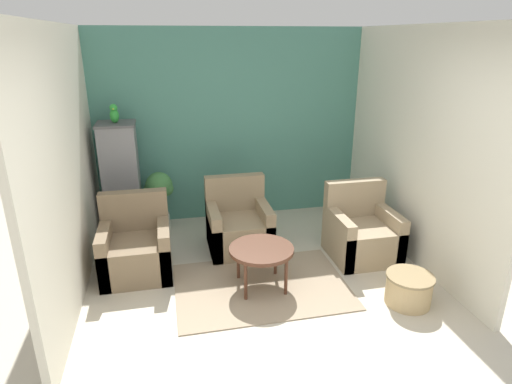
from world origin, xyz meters
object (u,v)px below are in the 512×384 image
coffee_table (261,252)px  parrot (114,114)px  armchair_left (136,249)px  birdcage (122,181)px  armchair_middle (239,227)px  wicker_basket (409,288)px  potted_plant (159,192)px  armchair_right (361,234)px

coffee_table → parrot: bearing=131.9°
armchair_left → birdcage: 1.14m
armchair_middle → parrot: (-1.38, 0.70, 1.32)m
birdcage → wicker_basket: bearing=-38.3°
potted_plant → armchair_left: bearing=-104.3°
armchair_right → parrot: 3.30m
birdcage → wicker_basket: size_ratio=3.26×
potted_plant → parrot: bearing=-174.2°
armchair_middle → potted_plant: 1.22m
armchair_left → parrot: 1.68m
coffee_table → wicker_basket: coffee_table is taller
armchair_right → potted_plant: bearing=151.7°
parrot → birdcage: bearing=-90.0°
armchair_right → parrot: parrot is taller
armchair_right → armchair_middle: 1.48m
armchair_left → armchair_right: size_ratio=1.00×
coffee_table → parrot: parrot is taller
armchair_right → armchair_middle: (-1.39, 0.51, 0.00)m
armchair_middle → armchair_left: bearing=-164.5°
coffee_table → birdcage: size_ratio=0.45×
armchair_left → armchair_right: (2.60, -0.17, 0.00)m
armchair_right → birdcage: (-2.77, 1.20, 0.47)m
coffee_table → wicker_basket: bearing=-23.8°
armchair_left → potted_plant: armchair_left is taller
armchair_left → birdcage: size_ratio=0.58×
coffee_table → armchair_middle: (-0.07, 0.93, -0.13)m
armchair_right → birdcage: size_ratio=0.58×
coffee_table → armchair_middle: 0.94m
coffee_table → armchair_middle: bearing=94.5°
coffee_table → armchair_right: bearing=17.7°
armchair_right → armchair_left: bearing=176.2°
armchair_middle → potted_plant: bearing=141.5°
armchair_left → potted_plant: size_ratio=1.06×
armchair_right → wicker_basket: armchair_right is taller
coffee_table → birdcage: bearing=132.0°
coffee_table → birdcage: (-1.46, 1.62, 0.34)m
armchair_middle → potted_plant: armchair_middle is taller
armchair_middle → parrot: parrot is taller
coffee_table → parrot: (-1.46, 1.62, 1.19)m
coffee_table → armchair_middle: armchair_middle is taller
wicker_basket → armchair_right: bearing=91.8°
armchair_middle → coffee_table: bearing=-85.5°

